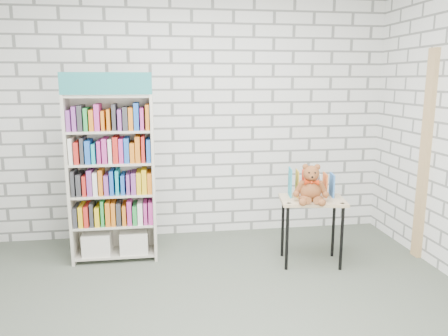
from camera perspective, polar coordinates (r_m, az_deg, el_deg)
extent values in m
plane|color=#4A5245|center=(3.51, -1.08, -19.42)|extent=(4.50, 4.50, 0.00)
cube|color=silver|center=(5.02, -4.08, 6.86)|extent=(4.50, 0.02, 2.80)
cube|color=silver|center=(1.13, 11.90, -9.63)|extent=(4.50, 0.02, 2.80)
cube|color=beige|center=(4.53, -19.39, -1.54)|extent=(0.03, 0.32, 1.66)
cube|color=beige|center=(4.45, -9.16, -1.27)|extent=(0.03, 0.32, 1.66)
cube|color=beige|center=(4.62, -14.14, -1.00)|extent=(0.83, 0.02, 1.66)
cube|color=teal|center=(4.21, -15.17, 10.61)|extent=(0.83, 0.02, 0.20)
cube|color=beige|center=(4.70, -13.85, -10.69)|extent=(0.78, 0.30, 0.02)
cube|color=beige|center=(4.59, -14.04, -7.05)|extent=(0.78, 0.30, 0.02)
cube|color=beige|center=(4.50, -14.23, -3.25)|extent=(0.78, 0.30, 0.02)
cube|color=beige|center=(4.44, -14.43, 0.68)|extent=(0.78, 0.30, 0.02)
cube|color=beige|center=(4.39, -14.64, 4.72)|extent=(0.78, 0.30, 0.02)
cube|color=beige|center=(4.37, -14.86, 9.06)|extent=(0.78, 0.30, 0.02)
cube|color=silver|center=(4.68, -16.21, -9.31)|extent=(0.28, 0.26, 0.22)
cube|color=silver|center=(4.64, -11.62, -9.25)|extent=(0.28, 0.26, 0.22)
cube|color=blue|center=(4.55, -14.13, -5.62)|extent=(0.78, 0.26, 0.22)
cube|color=green|center=(4.47, -14.32, -1.76)|extent=(0.78, 0.26, 0.22)
cube|color=orange|center=(4.41, -14.52, 2.22)|extent=(0.78, 0.26, 0.22)
cube|color=#BF338C|center=(4.37, -14.73, 6.30)|extent=(0.78, 0.26, 0.22)
cube|color=tan|center=(4.35, 11.47, -4.14)|extent=(0.67, 0.52, 0.03)
cylinder|color=black|center=(4.25, 8.23, -9.08)|extent=(0.03, 0.03, 0.63)
cylinder|color=black|center=(4.56, 7.67, -7.62)|extent=(0.03, 0.03, 0.63)
cylinder|color=black|center=(4.35, 15.11, -8.88)|extent=(0.03, 0.03, 0.63)
cylinder|color=black|center=(4.66, 14.10, -7.48)|extent=(0.03, 0.03, 0.63)
cylinder|color=black|center=(4.16, 8.47, -4.60)|extent=(0.04, 0.04, 0.01)
cylinder|color=black|center=(4.26, 15.20, -4.51)|extent=(0.04, 0.04, 0.01)
cube|color=teal|center=(4.37, 8.62, -2.03)|extent=(0.04, 0.19, 0.26)
cube|color=gold|center=(4.39, 9.52, -2.02)|extent=(0.04, 0.19, 0.26)
cube|color=red|center=(4.40, 10.41, -2.02)|extent=(0.04, 0.19, 0.26)
cube|color=black|center=(4.41, 11.30, -2.02)|extent=(0.04, 0.19, 0.26)
cube|color=white|center=(4.42, 12.19, -2.01)|extent=(0.04, 0.19, 0.26)
cube|color=orange|center=(4.44, 13.07, -2.01)|extent=(0.04, 0.19, 0.26)
cube|color=#3879D3|center=(4.45, 13.94, -2.00)|extent=(0.04, 0.19, 0.26)
ellipsoid|color=brown|center=(4.24, 11.24, -2.84)|extent=(0.21, 0.18, 0.21)
sphere|color=brown|center=(4.20, 11.34, -0.71)|extent=(0.15, 0.15, 0.15)
sphere|color=brown|center=(4.20, 10.59, 0.16)|extent=(0.06, 0.06, 0.06)
sphere|color=brown|center=(4.21, 12.10, 0.13)|extent=(0.06, 0.06, 0.06)
sphere|color=brown|center=(4.14, 11.41, -1.16)|extent=(0.06, 0.06, 0.06)
sphere|color=black|center=(4.13, 11.07, -0.61)|extent=(0.02, 0.02, 0.02)
sphere|color=black|center=(4.14, 11.80, -0.62)|extent=(0.02, 0.02, 0.02)
sphere|color=black|center=(4.12, 11.46, -1.18)|extent=(0.02, 0.02, 0.02)
cylinder|color=brown|center=(4.20, 9.84, -2.49)|extent=(0.11, 0.11, 0.15)
cylinder|color=brown|center=(4.23, 12.73, -2.53)|extent=(0.11, 0.08, 0.15)
sphere|color=brown|center=(4.20, 9.41, -3.34)|extent=(0.06, 0.06, 0.06)
sphere|color=brown|center=(4.23, 13.13, -3.38)|extent=(0.06, 0.06, 0.06)
cylinder|color=brown|center=(4.15, 10.52, -4.08)|extent=(0.08, 0.16, 0.09)
cylinder|color=brown|center=(4.16, 12.20, -4.10)|extent=(0.14, 0.17, 0.09)
sphere|color=brown|center=(4.08, 10.26, -4.42)|extent=(0.07, 0.07, 0.07)
sphere|color=brown|center=(4.10, 12.67, -4.44)|extent=(0.07, 0.07, 0.07)
cone|color=#B1290B|center=(4.15, 10.89, -1.83)|extent=(0.07, 0.07, 0.06)
cone|color=#B1290B|center=(4.16, 11.87, -1.84)|extent=(0.07, 0.07, 0.06)
sphere|color=#B1290B|center=(4.16, 11.39, -1.85)|extent=(0.03, 0.03, 0.03)
cube|color=tan|center=(4.78, 24.74, 1.36)|extent=(0.05, 0.12, 2.10)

